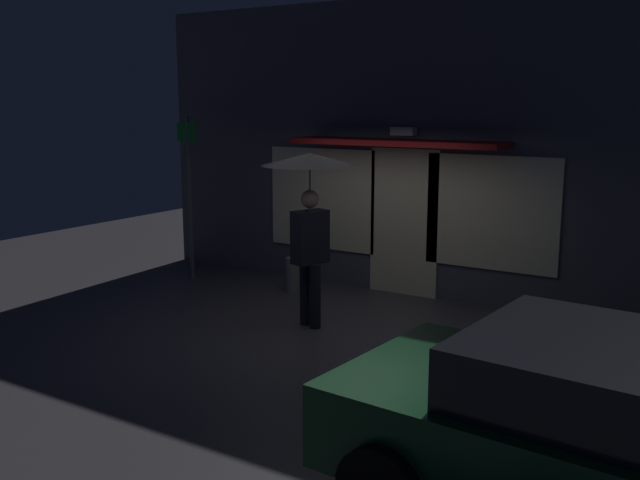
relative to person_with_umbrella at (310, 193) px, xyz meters
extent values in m
plane|color=#423F44|center=(0.30, -0.07, -1.75)|extent=(18.00, 18.00, 0.00)
cube|color=#4C4C56|center=(0.30, 2.28, 0.44)|extent=(8.95, 0.30, 4.36)
cube|color=beige|center=(0.30, 2.11, -0.65)|extent=(1.10, 0.04, 2.20)
cube|color=beige|center=(-1.15, 2.11, -0.40)|extent=(1.91, 0.04, 1.60)
cube|color=beige|center=(1.64, 2.11, -0.40)|extent=(1.91, 0.04, 1.60)
cube|color=white|center=(0.30, 2.03, 0.70)|extent=(0.36, 0.16, 0.12)
cube|color=maroon|center=(0.30, 1.78, 0.55)|extent=(3.20, 0.70, 0.08)
cylinder|color=black|center=(0.10, -0.03, -1.33)|extent=(0.15, 0.15, 0.84)
cylinder|color=black|center=(-0.09, 0.03, -1.33)|extent=(0.15, 0.15, 0.84)
cube|color=black|center=(0.00, 0.00, -0.57)|extent=(0.38, 0.51, 0.68)
cube|color=silver|center=(-0.12, -0.04, -0.57)|extent=(0.06, 0.14, 0.54)
cube|color=navy|center=(-0.12, -0.04, -0.59)|extent=(0.04, 0.06, 0.43)
sphere|color=tan|center=(0.00, 0.00, -0.08)|extent=(0.23, 0.23, 0.23)
cylinder|color=slate|center=(0.00, 0.00, -0.02)|extent=(0.02, 0.02, 1.03)
cone|color=black|center=(0.00, 0.00, 0.42)|extent=(1.22, 1.22, 0.15)
cylinder|color=black|center=(3.05, -1.74, -1.43)|extent=(0.65, 0.27, 0.64)
cylinder|color=#595B60|center=(-3.05, 1.11, -0.42)|extent=(0.07, 0.07, 2.65)
cube|color=#198C33|center=(-3.05, 1.09, 0.66)|extent=(0.40, 0.02, 0.30)
cylinder|color=slate|center=(-1.16, 1.29, -1.48)|extent=(0.22, 0.22, 0.54)
camera|label=1|loc=(4.93, -7.54, 1.13)|focal=40.49mm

